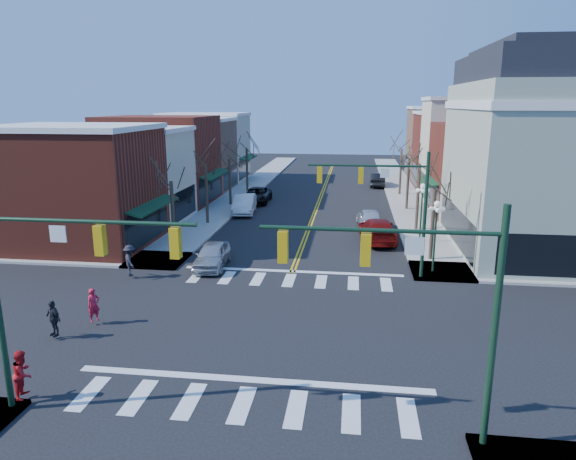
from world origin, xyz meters
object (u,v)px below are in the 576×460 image
(victorian_corner, at_px, (557,152))
(car_left_far, at_px, (257,195))
(car_right_mid, at_px, (370,218))
(lamppost_midblock, at_px, (422,203))
(car_left_near, at_px, (212,255))
(car_left_mid, at_px, (244,204))
(car_right_near, at_px, (378,230))
(car_right_far, at_px, (377,180))
(pedestrian_red_a, at_px, (94,305))
(pedestrian_dark_b, at_px, (130,260))
(pedestrian_red_b, at_px, (23,374))
(lamppost_corner, at_px, (436,224))
(pedestrian_dark_a, at_px, (53,318))

(victorian_corner, bearing_deg, car_left_far, 147.57)
(car_right_mid, bearing_deg, lamppost_midblock, 121.89)
(car_left_near, relative_size, car_right_mid, 0.95)
(victorian_corner, xyz_separation_m, car_left_far, (-22.66, 14.40, -5.91))
(car_left_near, bearing_deg, car_left_mid, 91.66)
(lamppost_midblock, xyz_separation_m, car_right_mid, (-3.40, 4.58, -2.18))
(victorian_corner, bearing_deg, lamppost_midblock, 176.55)
(car_left_far, xyz_separation_m, car_right_near, (11.44, -13.46, 0.09))
(car_right_mid, distance_m, car_right_far, 21.40)
(car_left_near, bearing_deg, car_right_near, 32.74)
(car_right_far, xyz_separation_m, pedestrian_red_a, (-14.21, -41.71, 0.12))
(victorian_corner, bearing_deg, pedestrian_dark_b, -160.45)
(car_left_mid, relative_size, pedestrian_red_a, 3.33)
(pedestrian_red_b, distance_m, pedestrian_dark_b, 12.39)
(lamppost_corner, bearing_deg, car_left_mid, 133.75)
(victorian_corner, height_order, car_right_near, victorian_corner)
(lamppost_midblock, relative_size, pedestrian_red_b, 2.62)
(car_left_mid, bearing_deg, lamppost_midblock, -36.78)
(car_left_far, bearing_deg, lamppost_midblock, -44.87)
(lamppost_corner, relative_size, car_left_mid, 0.84)
(lamppost_corner, xyz_separation_m, car_right_near, (-2.92, 6.94, -2.13))
(car_right_mid, xyz_separation_m, pedestrian_dark_b, (-13.82, -14.15, 0.27))
(victorian_corner, bearing_deg, pedestrian_red_a, -148.02)
(pedestrian_red_a, bearing_deg, lamppost_midblock, -10.33)
(car_right_near, distance_m, pedestrian_red_b, 25.57)
(pedestrian_red_b, height_order, pedestrian_dark_b, pedestrian_dark_b)
(car_left_near, distance_m, pedestrian_red_b, 15.01)
(car_left_near, distance_m, car_right_mid, 15.14)
(car_left_far, relative_size, pedestrian_dark_b, 2.99)
(lamppost_midblock, distance_m, car_right_near, 3.64)
(lamppost_corner, bearing_deg, victorian_corner, 35.86)
(victorian_corner, bearing_deg, car_right_near, 175.24)
(car_left_near, distance_m, car_left_mid, 15.71)
(car_right_far, bearing_deg, car_left_far, 44.49)
(victorian_corner, xyz_separation_m, pedestrian_red_a, (-24.47, -15.27, -5.74))
(car_left_far, height_order, car_right_near, car_right_near)
(car_right_mid, bearing_deg, lamppost_corner, 102.38)
(car_left_far, relative_size, pedestrian_red_a, 3.48)
(victorian_corner, distance_m, car_right_near, 12.68)
(lamppost_midblock, relative_size, car_right_mid, 0.94)
(lamppost_corner, xyz_separation_m, pedestrian_dark_b, (-17.22, -3.06, -1.91))
(lamppost_midblock, relative_size, car_right_far, 0.89)
(pedestrian_dark_a, bearing_deg, car_left_far, 111.76)
(car_right_mid, distance_m, pedestrian_dark_a, 25.90)
(lamppost_corner, bearing_deg, pedestrian_red_b, -135.32)
(car_left_mid, xyz_separation_m, car_right_far, (12.54, 17.28, -0.05))
(pedestrian_dark_b, bearing_deg, victorian_corner, -106.42)
(lamppost_midblock, height_order, car_left_far, lamppost_midblock)
(car_right_mid, height_order, car_right_far, car_right_far)
(car_left_near, xyz_separation_m, car_right_far, (11.19, 32.93, 0.05))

